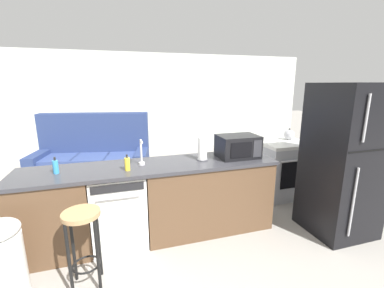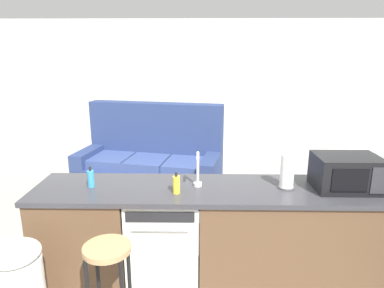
{
  "view_description": "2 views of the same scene",
  "coord_description": "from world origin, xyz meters",
  "px_view_note": "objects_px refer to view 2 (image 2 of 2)",
  "views": [
    {
      "loc": [
        -0.24,
        -2.82,
        1.81
      ],
      "look_at": [
        0.74,
        0.38,
        1.02
      ],
      "focal_mm": 24.0,
      "sensor_mm": 36.0,
      "label": 1
    },
    {
      "loc": [
        0.03,
        -2.63,
        1.97
      ],
      "look_at": [
        -0.03,
        0.75,
        1.07
      ],
      "focal_mm": 32.0,
      "sensor_mm": 36.0,
      "label": 2
    }
  ],
  "objects_px": {
    "microwave": "(346,172)",
    "bar_stool": "(109,273)",
    "dishwasher": "(165,239)",
    "couch": "(152,164)",
    "dish_soap_bottle": "(91,178)",
    "paper_towel_roll": "(287,172)",
    "soap_bottle": "(176,184)"
  },
  "relations": [
    {
      "from": "paper_towel_roll",
      "to": "couch",
      "type": "bearing_deg",
      "value": 123.6
    },
    {
      "from": "bar_stool",
      "to": "couch",
      "type": "bearing_deg",
      "value": 91.57
    },
    {
      "from": "dishwasher",
      "to": "couch",
      "type": "relative_size",
      "value": 0.39
    },
    {
      "from": "microwave",
      "to": "dishwasher",
      "type": "bearing_deg",
      "value": 179.95
    },
    {
      "from": "paper_towel_roll",
      "to": "soap_bottle",
      "type": "relative_size",
      "value": 1.6
    },
    {
      "from": "paper_towel_roll",
      "to": "dishwasher",
      "type": "bearing_deg",
      "value": -179.53
    },
    {
      "from": "dishwasher",
      "to": "microwave",
      "type": "height_order",
      "value": "microwave"
    },
    {
      "from": "microwave",
      "to": "dish_soap_bottle",
      "type": "xyz_separation_m",
      "value": [
        -2.08,
        0.01,
        -0.07
      ]
    },
    {
      "from": "paper_towel_roll",
      "to": "microwave",
      "type": "bearing_deg",
      "value": -1.18
    },
    {
      "from": "bar_stool",
      "to": "dishwasher",
      "type": "bearing_deg",
      "value": 63.51
    },
    {
      "from": "microwave",
      "to": "couch",
      "type": "height_order",
      "value": "couch"
    },
    {
      "from": "microwave",
      "to": "bar_stool",
      "type": "relative_size",
      "value": 0.68
    },
    {
      "from": "microwave",
      "to": "bar_stool",
      "type": "bearing_deg",
      "value": -160.62
    },
    {
      "from": "microwave",
      "to": "couch",
      "type": "relative_size",
      "value": 0.23
    },
    {
      "from": "couch",
      "to": "bar_stool",
      "type": "bearing_deg",
      "value": -88.43
    },
    {
      "from": "dish_soap_bottle",
      "to": "couch",
      "type": "bearing_deg",
      "value": 84.39
    },
    {
      "from": "dish_soap_bottle",
      "to": "microwave",
      "type": "bearing_deg",
      "value": -0.18
    },
    {
      "from": "dishwasher",
      "to": "bar_stool",
      "type": "relative_size",
      "value": 1.14
    },
    {
      "from": "microwave",
      "to": "soap_bottle",
      "type": "distance_m",
      "value": 1.37
    },
    {
      "from": "dishwasher",
      "to": "soap_bottle",
      "type": "xyz_separation_m",
      "value": [
        0.12,
        -0.12,
        0.55
      ]
    },
    {
      "from": "dish_soap_bottle",
      "to": "couch",
      "type": "relative_size",
      "value": 0.08
    },
    {
      "from": "dishwasher",
      "to": "dish_soap_bottle",
      "type": "distance_m",
      "value": 0.81
    },
    {
      "from": "bar_stool",
      "to": "couch",
      "type": "xyz_separation_m",
      "value": [
        -0.08,
        2.75,
        -0.14
      ]
    },
    {
      "from": "microwave",
      "to": "bar_stool",
      "type": "xyz_separation_m",
      "value": [
        -1.8,
        -0.63,
        -0.5
      ]
    },
    {
      "from": "microwave",
      "to": "couch",
      "type": "xyz_separation_m",
      "value": [
        -1.87,
        2.12,
        -0.65
      ]
    },
    {
      "from": "microwave",
      "to": "paper_towel_roll",
      "type": "distance_m",
      "value": 0.47
    },
    {
      "from": "microwave",
      "to": "paper_towel_roll",
      "type": "relative_size",
      "value": 1.77
    },
    {
      "from": "dishwasher",
      "to": "soap_bottle",
      "type": "distance_m",
      "value": 0.58
    },
    {
      "from": "dish_soap_bottle",
      "to": "bar_stool",
      "type": "bearing_deg",
      "value": -66.08
    },
    {
      "from": "soap_bottle",
      "to": "bar_stool",
      "type": "bearing_deg",
      "value": -129.89
    },
    {
      "from": "dishwasher",
      "to": "dish_soap_bottle",
      "type": "height_order",
      "value": "dish_soap_bottle"
    },
    {
      "from": "dish_soap_bottle",
      "to": "dishwasher",
      "type": "bearing_deg",
      "value": -0.49
    }
  ]
}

